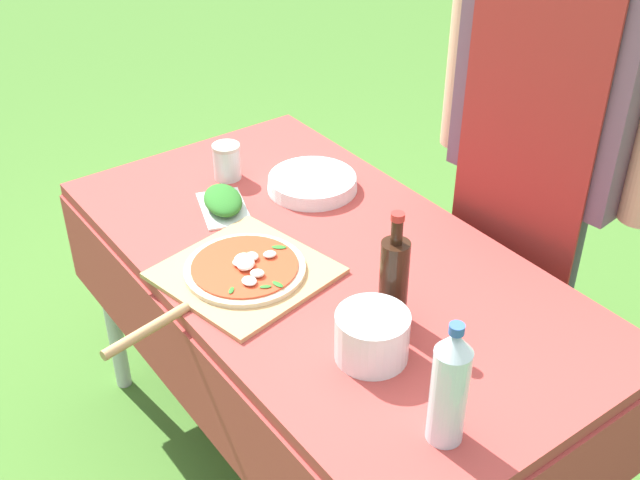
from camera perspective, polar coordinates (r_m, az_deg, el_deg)
The scene contains 10 objects.
ground_plane at distance 2.50m, azimuth 0.30°, elevation -15.73°, with size 12.00×12.00×0.00m, color #477A2D.
prep_table at distance 2.03m, azimuth 0.36°, elevation -3.33°, with size 1.49×0.80×0.76m.
person_cook at distance 2.10m, azimuth 15.99°, elevation 7.86°, with size 0.65×0.26×1.73m.
pizza_on_peel at distance 1.91m, azimuth -5.60°, elevation -2.32°, with size 0.42×0.60×0.06m.
oil_bottle at distance 1.73m, azimuth 5.27°, elevation -2.80°, with size 0.06×0.06×0.28m.
water_bottle at distance 1.47m, azimuth 9.21°, elevation -10.24°, with size 0.07×0.07×0.27m.
herb_container at distance 2.17m, azimuth -6.91°, elevation 2.75°, with size 0.22×0.17×0.05m.
mixing_tub at distance 1.66m, azimuth 3.72°, elevation -6.83°, with size 0.16×0.16×0.11m, color silver.
plate_stack at distance 2.25m, azimuth -0.55°, elevation 4.08°, with size 0.25×0.25×0.04m.
sauce_jar at distance 2.31m, azimuth -6.63°, elevation 5.44°, with size 0.08×0.08×0.10m.
Camera 1 is at (1.30, -0.97, 1.90)m, focal length 45.00 mm.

